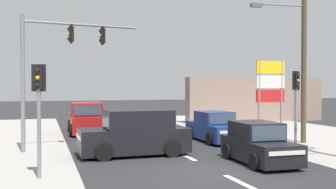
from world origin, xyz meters
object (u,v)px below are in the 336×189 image
(pedestal_signal_left_kerb, at_px, (39,101))
(traffic_signal_mast, at_px, (54,58))
(pedestal_signal_right_kerb, at_px, (296,97))
(shopping_plaza_sign, at_px, (270,85))
(utility_pole_midground_right, at_px, (302,41))
(suv_crossing_left, at_px, (86,119))
(hatchback_kerbside_parked, at_px, (259,144))
(sedan_receding_far, at_px, (215,128))
(suv_oncoming_mid, at_px, (135,134))

(pedestal_signal_left_kerb, bearing_deg, traffic_signal_mast, 83.87)
(pedestal_signal_right_kerb, relative_size, shopping_plaza_sign, 0.77)
(utility_pole_midground_right, bearing_deg, suv_crossing_left, 142.61)
(pedestal_signal_right_kerb, height_order, hatchback_kerbside_parked, pedestal_signal_right_kerb)
(utility_pole_midground_right, height_order, hatchback_kerbside_parked, utility_pole_midground_right)
(utility_pole_midground_right, relative_size, pedestal_signal_right_kerb, 2.70)
(utility_pole_midground_right, xyz_separation_m, sedan_receding_far, (-3.87, 2.02, -4.47))
(traffic_signal_mast, xyz_separation_m, hatchback_kerbside_parked, (7.25, -5.28, -3.44))
(suv_crossing_left, bearing_deg, suv_oncoming_mid, -82.25)
(pedestal_signal_left_kerb, xyz_separation_m, hatchback_kerbside_parked, (7.84, 0.21, -1.71))
(suv_oncoming_mid, bearing_deg, suv_crossing_left, 97.75)
(traffic_signal_mast, bearing_deg, suv_crossing_left, 71.67)
(pedestal_signal_right_kerb, relative_size, suv_crossing_left, 0.78)
(utility_pole_midground_right, relative_size, shopping_plaza_sign, 2.09)
(utility_pole_midground_right, distance_m, sedan_receding_far, 6.25)
(shopping_plaza_sign, distance_m, hatchback_kerbside_parked, 12.07)
(suv_oncoming_mid, bearing_deg, shopping_plaza_sign, 32.09)
(pedestal_signal_right_kerb, relative_size, suv_oncoming_mid, 0.78)
(utility_pole_midground_right, distance_m, hatchback_kerbside_parked, 7.59)
(shopping_plaza_sign, relative_size, sedan_receding_far, 1.08)
(hatchback_kerbside_parked, bearing_deg, suv_crossing_left, 114.33)
(pedestal_signal_left_kerb, xyz_separation_m, shopping_plaza_sign, (14.53, 9.99, 0.57))
(utility_pole_midground_right, relative_size, pedestal_signal_left_kerb, 2.70)
(utility_pole_midground_right, height_order, traffic_signal_mast, utility_pole_midground_right)
(traffic_signal_mast, xyz_separation_m, shopping_plaza_sign, (13.94, 4.50, -1.16))
(utility_pole_midground_right, relative_size, sedan_receding_far, 2.27)
(suv_crossing_left, bearing_deg, pedestal_signal_left_kerb, -102.75)
(pedestal_signal_left_kerb, relative_size, sedan_receding_far, 0.84)
(traffic_signal_mast, distance_m, shopping_plaza_sign, 14.70)
(pedestal_signal_right_kerb, relative_size, pedestal_signal_left_kerb, 1.00)
(shopping_plaza_sign, bearing_deg, suv_oncoming_mid, -147.91)
(shopping_plaza_sign, xyz_separation_m, hatchback_kerbside_parked, (-6.70, -9.78, -2.28))
(pedestal_signal_left_kerb, distance_m, hatchback_kerbside_parked, 8.02)
(utility_pole_midground_right, relative_size, hatchback_kerbside_parked, 2.61)
(sedan_receding_far, bearing_deg, pedestal_signal_left_kerb, -144.97)
(suv_oncoming_mid, relative_size, hatchback_kerbside_parked, 1.23)
(hatchback_kerbside_parked, bearing_deg, shopping_plaza_sign, 55.59)
(sedan_receding_far, relative_size, suv_oncoming_mid, 0.93)
(pedestal_signal_right_kerb, xyz_separation_m, suv_crossing_left, (-8.19, 9.59, -1.53))
(utility_pole_midground_right, bearing_deg, pedestal_signal_left_kerb, -161.97)
(traffic_signal_mast, relative_size, sedan_receding_far, 1.41)
(pedestal_signal_right_kerb, distance_m, shopping_plaza_sign, 8.74)
(utility_pole_midground_right, height_order, pedestal_signal_left_kerb, utility_pole_midground_right)
(pedestal_signal_right_kerb, height_order, suv_oncoming_mid, pedestal_signal_right_kerb)
(traffic_signal_mast, distance_m, pedestal_signal_right_kerb, 10.93)
(suv_crossing_left, bearing_deg, traffic_signal_mast, -108.33)
(pedestal_signal_right_kerb, xyz_separation_m, shopping_plaza_sign, (3.70, 7.89, 0.57))
(suv_oncoming_mid, bearing_deg, pedestal_signal_right_kerb, -9.33)
(pedestal_signal_left_kerb, distance_m, shopping_plaza_sign, 17.65)
(utility_pole_midground_right, distance_m, pedestal_signal_left_kerb, 13.52)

